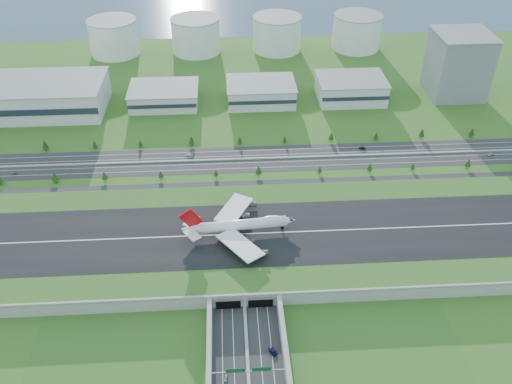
{
  "coord_description": "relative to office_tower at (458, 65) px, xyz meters",
  "views": [
    {
      "loc": [
        -5.75,
        -245.8,
        218.8
      ],
      "look_at": [
        11.26,
        35.0,
        13.24
      ],
      "focal_mm": 38.0,
      "sensor_mm": 36.0,
      "label": 1
    }
  ],
  "objects": [
    {
      "name": "boeing_747",
      "position": [
        -200.71,
        -193.4,
        -13.45
      ],
      "size": [
        69.1,
        65.11,
        21.36
      ],
      "rotation": [
        0.0,
        0.0,
        0.08
      ],
      "color": "white",
      "rests_on": "airfield_deck"
    },
    {
      "name": "hangar_mid_c",
      "position": [
        -95.0,
        -5.0,
        -18.0
      ],
      "size": [
        58.0,
        42.0,
        19.0
      ],
      "primitive_type": "cube",
      "color": "silver",
      "rests_on": "ground"
    },
    {
      "name": "office_tower",
      "position": [
        0.0,
        0.0,
        0.0
      ],
      "size": [
        46.0,
        46.0,
        55.0
      ],
      "primitive_type": "cube",
      "color": "gray",
      "rests_on": "ground"
    },
    {
      "name": "car_7",
      "position": [
        -235.16,
        -92.78,
        -26.59
      ],
      "size": [
        5.8,
        3.37,
        1.58
      ],
      "primitive_type": "imported",
      "rotation": [
        0.0,
        0.0,
        -1.79
      ],
      "color": "silver",
      "rests_on": "ground"
    },
    {
      "name": "car_4",
      "position": [
        -359.09,
        -109.84,
        -26.72
      ],
      "size": [
        3.88,
        1.61,
        1.31
      ],
      "primitive_type": "imported",
      "rotation": [
        0.0,
        0.0,
        1.58
      ],
      "color": "slate",
      "rests_on": "ground"
    },
    {
      "name": "fuel_tank_a",
      "position": [
        -320.0,
        115.0,
        -10.0
      ],
      "size": [
        50.0,
        50.0,
        35.0
      ],
      "primitive_type": "cylinder",
      "color": "silver",
      "rests_on": "ground"
    },
    {
      "name": "fuel_tank_c",
      "position": [
        -150.0,
        115.0,
        -10.0
      ],
      "size": [
        50.0,
        50.0,
        35.0
      ],
      "primitive_type": "cylinder",
      "color": "silver",
      "rests_on": "ground"
    },
    {
      "name": "sign_gantry_near",
      "position": [
        -200.0,
        -290.04,
        -20.55
      ],
      "size": [
        38.7,
        0.7,
        9.8
      ],
      "color": "gray",
      "rests_on": "ground"
    },
    {
      "name": "car_5",
      "position": [
        -102.82,
        -90.94,
        -26.55
      ],
      "size": [
        5.33,
        3.15,
        1.66
      ],
      "primitive_type": "imported",
      "rotation": [
        0.0,
        0.0,
        -1.87
      ],
      "color": "black",
      "rests_on": "ground"
    },
    {
      "name": "hangar_mid_a",
      "position": [
        -260.0,
        -5.0,
        -20.0
      ],
      "size": [
        58.0,
        42.0,
        15.0
      ],
      "primitive_type": "cube",
      "color": "silver",
      "rests_on": "ground"
    },
    {
      "name": "fuel_tank_b",
      "position": [
        -235.0,
        115.0,
        -10.0
      ],
      "size": [
        50.0,
        50.0,
        35.0
      ],
      "primitive_type": "cylinder",
      "color": "silver",
      "rests_on": "ground"
    },
    {
      "name": "fuel_tank_d",
      "position": [
        -65.0,
        115.0,
        -10.0
      ],
      "size": [
        50.0,
        50.0,
        35.0
      ],
      "primitive_type": "cylinder",
      "color": "silver",
      "rests_on": "ground"
    },
    {
      "name": "north_expressway",
      "position": [
        -200.0,
        -100.0,
        -27.44
      ],
      "size": [
        560.0,
        36.0,
        0.12
      ],
      "primitive_type": "cube",
      "color": "#28282B",
      "rests_on": "ground"
    },
    {
      "name": "tree_row",
      "position": [
        -195.95,
        -99.24,
        -22.72
      ],
      "size": [
        503.55,
        48.73,
        8.47
      ],
      "color": "#3D2819",
      "rests_on": "ground"
    },
    {
      "name": "bay_water",
      "position": [
        -200.0,
        285.0,
        -27.47
      ],
      "size": [
        1200.0,
        260.0,
        0.06
      ],
      "primitive_type": "cube",
      "color": "#39536D",
      "rests_on": "ground"
    },
    {
      "name": "car_0",
      "position": [
        -210.61,
        -288.5,
        -26.73
      ],
      "size": [
        2.24,
        4.06,
        1.31
      ],
      "primitive_type": "imported",
      "rotation": [
        0.0,
        0.0,
        -0.19
      ],
      "color": "silver",
      "rests_on": "ground"
    },
    {
      "name": "car_6",
      "position": [
        -7.83,
        -105.59,
        -26.53
      ],
      "size": [
        6.7,
        4.7,
        1.7
      ],
      "primitive_type": "imported",
      "rotation": [
        0.0,
        0.0,
        1.91
      ],
      "color": "#B8B7BC",
      "rests_on": "ground"
    },
    {
      "name": "hangar_mid_b",
      "position": [
        -175.0,
        -5.0,
        -19.0
      ],
      "size": [
        58.0,
        42.0,
        17.0
      ],
      "primitive_type": "cube",
      "color": "silver",
      "rests_on": "ground"
    },
    {
      "name": "airfield_deck",
      "position": [
        -200.0,
        -195.09,
        -23.38
      ],
      "size": [
        520.0,
        100.0,
        9.2
      ],
      "color": "#999993",
      "rests_on": "ground"
    },
    {
      "name": "ground",
      "position": [
        -200.0,
        -195.0,
        -27.5
      ],
      "size": [
        1200.0,
        1200.0,
        0.0
      ],
      "primitive_type": "plane",
      "color": "#265A1C",
      "rests_on": "ground"
    },
    {
      "name": "hangar_west",
      "position": [
        -370.0,
        -10.0,
        -15.0
      ],
      "size": [
        120.0,
        60.0,
        25.0
      ],
      "primitive_type": "cube",
      "color": "silver",
      "rests_on": "ground"
    },
    {
      "name": "car_2",
      "position": [
        -187.52,
        -274.82,
        -26.59
      ],
      "size": [
        4.61,
        6.27,
        1.58
      ],
      "primitive_type": "imported",
      "rotation": [
        0.0,
        0.0,
        3.53
      ],
      "color": "#0D1345",
      "rests_on": "ground"
    }
  ]
}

